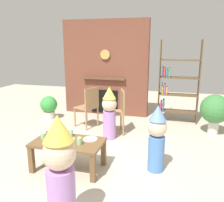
% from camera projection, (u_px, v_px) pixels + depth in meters
% --- Properties ---
extents(ground_plane, '(12.00, 12.00, 0.00)m').
position_uv_depth(ground_plane, '(96.00, 161.00, 3.74)').
color(ground_plane, '#BCB29E').
extents(brick_fireplace_feature, '(2.20, 0.28, 2.40)m').
position_uv_depth(brick_fireplace_feature, '(105.00, 69.00, 6.05)').
color(brick_fireplace_feature, brown).
rests_on(brick_fireplace_feature, ground_plane).
extents(bookshelf, '(0.90, 0.28, 1.90)m').
position_uv_depth(bookshelf, '(175.00, 85.00, 5.50)').
color(bookshelf, brown).
rests_on(bookshelf, ground_plane).
extents(coffee_table, '(1.02, 0.57, 0.44)m').
position_uv_depth(coffee_table, '(68.00, 146.00, 3.45)').
color(coffee_table, brown).
rests_on(coffee_table, ground_plane).
extents(paper_cup_near_left, '(0.07, 0.07, 0.10)m').
position_uv_depth(paper_cup_near_left, '(71.00, 133.00, 3.60)').
color(paper_cup_near_left, '#8CD18C').
rests_on(paper_cup_near_left, coffee_table).
extents(paper_cup_near_right, '(0.07, 0.07, 0.10)m').
position_uv_depth(paper_cup_near_right, '(79.00, 141.00, 3.30)').
color(paper_cup_near_right, '#8CD18C').
rests_on(paper_cup_near_right, coffee_table).
extents(paper_cup_center, '(0.08, 0.08, 0.10)m').
position_uv_depth(paper_cup_center, '(57.00, 134.00, 3.56)').
color(paper_cup_center, silver).
rests_on(paper_cup_center, coffee_table).
extents(paper_cup_far_left, '(0.08, 0.08, 0.09)m').
position_uv_depth(paper_cup_far_left, '(43.00, 136.00, 3.49)').
color(paper_cup_far_left, '#8CD18C').
rests_on(paper_cup_far_left, coffee_table).
extents(paper_plate_front, '(0.21, 0.21, 0.01)m').
position_uv_depth(paper_plate_front, '(90.00, 139.00, 3.49)').
color(paper_plate_front, white).
rests_on(paper_plate_front, coffee_table).
extents(paper_plate_rear, '(0.19, 0.19, 0.01)m').
position_uv_depth(paper_plate_rear, '(68.00, 139.00, 3.47)').
color(paper_plate_rear, white).
rests_on(paper_plate_rear, coffee_table).
extents(birthday_cake_slice, '(0.10, 0.10, 0.08)m').
position_uv_depth(birthday_cake_slice, '(66.00, 143.00, 3.28)').
color(birthday_cake_slice, pink).
rests_on(birthday_cake_slice, coffee_table).
extents(table_fork, '(0.06, 0.15, 0.01)m').
position_uv_depth(table_fork, '(53.00, 145.00, 3.30)').
color(table_fork, silver).
rests_on(table_fork, coffee_table).
extents(child_with_cone_hat, '(0.33, 0.33, 1.18)m').
position_uv_depth(child_with_cone_hat, '(60.00, 170.00, 2.29)').
color(child_with_cone_hat, '#B27FCC').
rests_on(child_with_cone_hat, ground_plane).
extents(child_in_pink, '(0.27, 0.27, 0.98)m').
position_uv_depth(child_in_pink, '(157.00, 137.00, 3.36)').
color(child_in_pink, '#4C7FC6').
rests_on(child_in_pink, ground_plane).
extents(child_by_the_chairs, '(0.28, 0.28, 1.02)m').
position_uv_depth(child_by_the_chairs, '(109.00, 112.00, 4.53)').
color(child_by_the_chairs, '#B27FCC').
rests_on(child_by_the_chairs, ground_plane).
extents(dining_chair_left, '(0.53, 0.53, 0.90)m').
position_uv_depth(dining_chair_left, '(89.00, 105.00, 5.16)').
color(dining_chair_left, '#9E7A51').
rests_on(dining_chair_left, ground_plane).
extents(dining_chair_middle, '(0.51, 0.51, 0.90)m').
position_uv_depth(dining_chair_middle, '(118.00, 109.00, 4.83)').
color(dining_chair_middle, '#9E7A51').
rests_on(dining_chair_middle, ground_plane).
extents(potted_plant_tall, '(0.59, 0.59, 0.82)m').
position_uv_depth(potted_plant_tall, '(215.00, 110.00, 4.78)').
color(potted_plant_tall, beige).
rests_on(potted_plant_tall, ground_plane).
extents(potted_plant_short, '(0.41, 0.41, 0.57)m').
position_uv_depth(potted_plant_short, '(49.00, 106.00, 5.82)').
color(potted_plant_short, beige).
rests_on(potted_plant_short, ground_plane).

